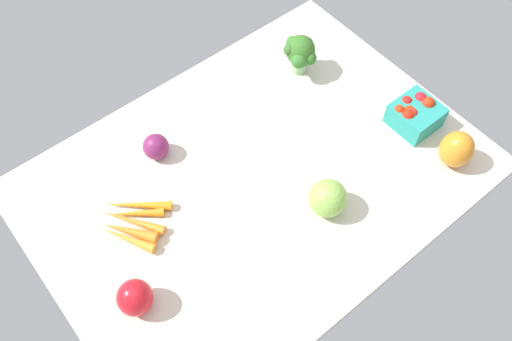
{
  "coord_description": "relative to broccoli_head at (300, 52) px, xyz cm",
  "views": [
    {
      "loc": [
        -44.33,
        -54.57,
        113.04
      ],
      "look_at": [
        0.0,
        0.0,
        4.0
      ],
      "focal_mm": 38.68,
      "sensor_mm": 36.0,
      "label": 1
    }
  ],
  "objects": [
    {
      "name": "broccoli_head",
      "position": [
        0.0,
        0.0,
        0.0
      ],
      "size": [
        9.05,
        9.87,
        11.47
      ],
      "color": "#98C488",
      "rests_on": "tablecloth"
    },
    {
      "name": "bell_pepper_red",
      "position": [
        -69.01,
        -28.06,
        -2.85
      ],
      "size": [
        9.69,
        9.69,
        8.39
      ],
      "primitive_type": "ellipsoid",
      "rotation": [
        0.0,
        0.0,
        5.11
      ],
      "color": "red",
      "rests_on": "tablecloth"
    },
    {
      "name": "red_onion_center",
      "position": [
        -44.86,
        1.13,
        -3.89
      ],
      "size": [
        6.31,
        6.31,
        6.31
      ],
      "primitive_type": "sphere",
      "color": "#7B2358",
      "rests_on": "tablecloth"
    },
    {
      "name": "carrot_bunch",
      "position": [
        -60.06,
        -11.6,
        -5.85
      ],
      "size": [
        17.27,
        18.29,
        2.87
      ],
      "color": "orange",
      "rests_on": "tablecloth"
    },
    {
      "name": "bell_pepper_orange",
      "position": [
        9.14,
        -45.34,
        -2.11
      ],
      "size": [
        11.15,
        11.15,
        9.86
      ],
      "primitive_type": "ellipsoid",
      "rotation": [
        0.0,
        0.0,
        0.95
      ],
      "color": "orange",
      "rests_on": "tablecloth"
    },
    {
      "name": "berry_basket",
      "position": [
        10.61,
        -31.45,
        -3.43
      ],
      "size": [
        10.84,
        10.84,
        7.58
      ],
      "color": "teal",
      "rests_on": "tablecloth"
    },
    {
      "name": "heirloom_tomato_green",
      "position": [
        -23.19,
        -35.73,
        -2.63
      ],
      "size": [
        8.83,
        8.83,
        8.83
      ],
      "primitive_type": "sphere",
      "color": "#8CC14E",
      "rests_on": "tablecloth"
    },
    {
      "name": "tablecloth",
      "position": [
        -30.04,
        -18.71,
        -8.04
      ],
      "size": [
        104.0,
        76.0,
        2.0
      ],
      "primitive_type": "cube",
      "color": "beige",
      "rests_on": "ground"
    }
  ]
}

